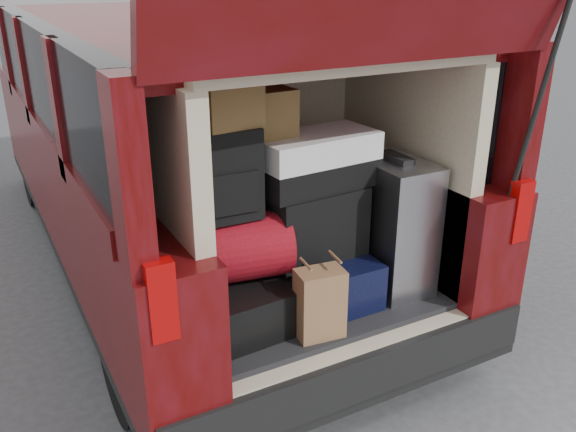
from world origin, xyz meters
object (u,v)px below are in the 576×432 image
at_px(backpack, 226,174).
at_px(black_hardshell, 241,298).
at_px(twotone_duffel, 315,160).
at_px(navy_hardshell, 319,276).
at_px(silver_roller, 392,225).
at_px(red_duffel, 237,248).
at_px(black_soft_case, 313,222).
at_px(kraft_bag, 320,303).

bearing_deg(backpack, black_hardshell, -7.88).
height_order(black_hardshell, twotone_duffel, twotone_duffel).
bearing_deg(backpack, navy_hardshell, 1.86).
distance_m(silver_roller, backpack, 0.94).
relative_size(black_hardshell, red_duffel, 1.18).
bearing_deg(black_hardshell, backpack, 165.63).
relative_size(navy_hardshell, backpack, 1.34).
distance_m(black_soft_case, backpack, 0.54).
xyz_separation_m(black_hardshell, red_duffel, (-0.01, 0.00, 0.26)).
bearing_deg(red_duffel, backpack, 175.32).
relative_size(black_hardshell, backpack, 1.36).
height_order(silver_roller, backpack, backpack).
relative_size(black_hardshell, silver_roller, 0.82).
relative_size(black_soft_case, twotone_duffel, 0.83).
bearing_deg(twotone_duffel, silver_roller, -18.04).
bearing_deg(silver_roller, black_hardshell, 177.80).
xyz_separation_m(black_soft_case, twotone_duffel, (0.02, 0.02, 0.30)).
distance_m(red_duffel, black_soft_case, 0.41).
height_order(navy_hardshell, red_duffel, red_duffel).
bearing_deg(black_hardshell, red_duffel, 174.83).
bearing_deg(backpack, kraft_bag, -42.65).
height_order(kraft_bag, backpack, backpack).
distance_m(black_hardshell, silver_roller, 0.84).
xyz_separation_m(silver_roller, black_soft_case, (-0.41, 0.08, 0.07)).
xyz_separation_m(silver_roller, red_duffel, (-0.82, 0.05, 0.03)).
xyz_separation_m(navy_hardshell, silver_roller, (0.39, -0.06, 0.22)).
distance_m(navy_hardshell, black_soft_case, 0.29).
xyz_separation_m(red_duffel, twotone_duffel, (0.42, 0.04, 0.33)).
height_order(black_soft_case, backpack, backpack).
bearing_deg(backpack, silver_roller, -1.40).
xyz_separation_m(silver_roller, twotone_duffel, (-0.40, 0.10, 0.37)).
height_order(black_hardshell, black_soft_case, black_soft_case).
bearing_deg(kraft_bag, backpack, 141.38).
bearing_deg(red_duffel, black_soft_case, 12.49).
bearing_deg(kraft_bag, red_duffel, 138.80).
bearing_deg(black_soft_case, kraft_bag, -118.33).
height_order(kraft_bag, black_soft_case, black_soft_case).
height_order(navy_hardshell, silver_roller, silver_roller).
relative_size(red_duffel, backpack, 1.16).
height_order(black_soft_case, twotone_duffel, twotone_duffel).
distance_m(black_hardshell, kraft_bag, 0.38).
height_order(black_hardshell, navy_hardshell, navy_hardshell).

